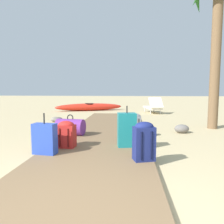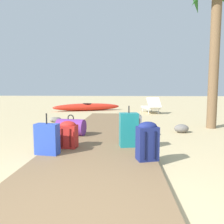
# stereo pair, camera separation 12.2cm
# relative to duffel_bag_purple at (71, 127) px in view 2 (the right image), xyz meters

# --- Properties ---
(ground_plane) EXTENTS (60.00, 60.00, 0.00)m
(ground_plane) POSITION_rel_duffel_bag_purple_xyz_m (0.83, -0.31, -0.28)
(ground_plane) COLOR tan
(boardwalk) EXTENTS (2.01, 8.24, 0.08)m
(boardwalk) POSITION_rel_duffel_bag_purple_xyz_m (0.83, 0.51, -0.24)
(boardwalk) COLOR brown
(boardwalk) RESTS_ON ground
(duffel_bag_purple) EXTENTS (0.72, 0.49, 0.50)m
(duffel_bag_purple) POSITION_rel_duffel_bag_purple_xyz_m (0.00, 0.00, 0.00)
(duffel_bag_purple) COLOR #6B2D84
(duffel_bag_purple) RESTS_ON boardwalk
(backpack_grey) EXTENTS (0.27, 0.21, 0.52)m
(backpack_grey) POSITION_rel_duffel_bag_purple_xyz_m (1.59, 0.17, 0.08)
(backpack_grey) COLOR slate
(backpack_grey) RESTS_ON boardwalk
(suitcase_teal) EXTENTS (0.38, 0.28, 0.80)m
(suitcase_teal) POSITION_rel_duffel_bag_purple_xyz_m (1.39, -0.95, 0.13)
(suitcase_teal) COLOR #197A7F
(suitcase_teal) RESTS_ON boardwalk
(suitcase_blue) EXTENTS (0.42, 0.24, 0.71)m
(suitcase_blue) POSITION_rel_duffel_bag_purple_xyz_m (-0.02, -1.55, 0.07)
(suitcase_blue) COLOR #2847B7
(suitcase_blue) RESTS_ON boardwalk
(backpack_navy) EXTENTS (0.37, 0.30, 0.62)m
(backpack_navy) POSITION_rel_duffel_bag_purple_xyz_m (1.67, -1.75, 0.13)
(backpack_navy) COLOR navy
(backpack_navy) RESTS_ON boardwalk
(backpack_red) EXTENTS (0.35, 0.29, 0.51)m
(backpack_red) POSITION_rel_duffel_bag_purple_xyz_m (0.23, -1.11, 0.07)
(backpack_red) COLOR red
(backpack_red) RESTS_ON boardwalk
(palm_tree_far_right) EXTENTS (1.98, 1.79, 4.59)m
(palm_tree_far_right) POSITION_rel_duffel_bag_purple_xyz_m (3.99, 1.63, 3.16)
(palm_tree_far_right) COLOR brown
(palm_tree_far_right) RESTS_ON ground
(lounge_chair) EXTENTS (0.86, 1.63, 0.78)m
(lounge_chair) POSITION_rel_duffel_bag_purple_xyz_m (2.59, 5.58, 0.05)
(lounge_chair) COLOR white
(lounge_chair) RESTS_ON ground
(kayak) EXTENTS (3.65, 1.84, 0.40)m
(kayak) POSITION_rel_duffel_bag_purple_xyz_m (-0.77, 6.53, -0.08)
(kayak) COLOR red
(kayak) RESTS_ON ground
(rock_left_mid) EXTENTS (0.31, 0.35, 0.18)m
(rock_left_mid) POSITION_rel_duffel_bag_purple_xyz_m (-1.28, 2.51, -0.19)
(rock_left_mid) COLOR gray
(rock_left_mid) RESTS_ON ground
(rock_left_near) EXTENTS (0.42, 0.42, 0.21)m
(rock_left_near) POSITION_rel_duffel_bag_purple_xyz_m (-1.06, 2.27, -0.17)
(rock_left_near) COLOR #5B5651
(rock_left_near) RESTS_ON ground
(rock_right_near) EXTENTS (0.43, 0.35, 0.23)m
(rock_right_near) POSITION_rel_duffel_bag_purple_xyz_m (2.86, 0.84, -0.16)
(rock_right_near) COLOR slate
(rock_right_near) RESTS_ON ground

